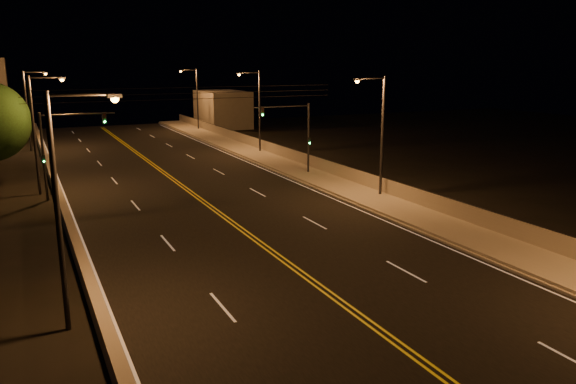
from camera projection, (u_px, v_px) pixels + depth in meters
name	position (u px, v px, depth m)	size (l,w,h in m)	color
road	(242.00, 230.00, 32.60)	(18.00, 120.00, 0.02)	black
sidewalk	(395.00, 207.00, 37.12)	(3.60, 120.00, 0.30)	#A19986
curb	(371.00, 212.00, 36.35)	(0.14, 120.00, 0.15)	#A19986
parapet_wall	(415.00, 195.00, 37.66)	(0.30, 120.00, 1.00)	gray
jersey_barrier	(75.00, 245.00, 28.67)	(0.45, 120.00, 0.87)	gray
distant_building_right	(222.00, 109.00, 83.66)	(6.00, 10.00, 5.31)	gray
parapet_rail	(416.00, 188.00, 37.54)	(0.06, 0.06, 120.00)	black
lane_markings	(243.00, 230.00, 32.54)	(17.32, 116.00, 0.00)	silver
streetlight_1	(379.00, 129.00, 39.07)	(2.55, 0.28, 8.61)	#2D2D33
streetlight_2	(257.00, 106.00, 58.59)	(2.55, 0.28, 8.61)	#2D2D33
streetlight_3	(195.00, 95.00, 78.36)	(2.55, 0.28, 8.61)	#2D2D33
streetlight_4	(65.00, 196.00, 19.54)	(2.55, 0.28, 8.61)	#2D2D33
streetlight_5	(38.00, 126.00, 40.45)	(2.55, 0.28, 8.61)	#2D2D33
streetlight_6	(29.00, 105.00, 60.58)	(2.55, 0.28, 8.61)	#2D2D33
traffic_signal_right	(298.00, 131.00, 47.13)	(5.11, 0.31, 6.16)	#2D2D33
traffic_signal_left	(58.00, 145.00, 39.21)	(5.11, 0.31, 6.16)	#2D2D33
overhead_wires	(191.00, 93.00, 39.27)	(22.00, 0.03, 0.83)	black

